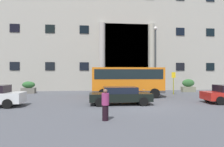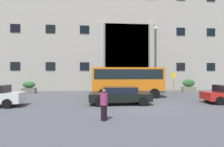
# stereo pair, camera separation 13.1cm
# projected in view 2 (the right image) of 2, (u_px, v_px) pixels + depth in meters

# --- Properties ---
(ground_plane) EXTENTS (80.00, 64.00, 0.12)m
(ground_plane) POSITION_uv_depth(u_px,v_px,m) (141.00, 107.00, 14.08)
(ground_plane) COLOR #4C4E55
(office_building_facade) EXTENTS (43.41, 9.63, 14.52)m
(office_building_facade) POSITION_uv_depth(u_px,v_px,m) (114.00, 41.00, 31.48)
(office_building_facade) COLOR #ADAA9E
(office_building_facade) RESTS_ON ground_plane
(orange_minibus) EXTENTS (6.75, 2.79, 2.82)m
(orange_minibus) POSITION_uv_depth(u_px,v_px,m) (127.00, 80.00, 19.56)
(orange_minibus) COLOR orange
(orange_minibus) RESTS_ON ground_plane
(bus_stop_sign) EXTENTS (0.44, 0.08, 2.40)m
(bus_stop_sign) POSITION_uv_depth(u_px,v_px,m) (174.00, 81.00, 21.90)
(bus_stop_sign) COLOR #969813
(bus_stop_sign) RESTS_ON ground_plane
(hedge_planter_entrance_right) EXTENTS (1.61, 0.73, 1.57)m
(hedge_planter_entrance_right) POSITION_uv_depth(u_px,v_px,m) (189.00, 86.00, 25.02)
(hedge_planter_entrance_right) COLOR gray
(hedge_planter_entrance_right) RESTS_ON ground_plane
(hedge_planter_entrance_left) EXTENTS (1.81, 0.92, 1.36)m
(hedge_planter_entrance_left) POSITION_uv_depth(u_px,v_px,m) (115.00, 87.00, 24.55)
(hedge_planter_entrance_left) COLOR slate
(hedge_planter_entrance_left) RESTS_ON ground_plane
(hedge_planter_east) EXTENTS (1.48, 0.90, 1.36)m
(hedge_planter_east) POSITION_uv_depth(u_px,v_px,m) (29.00, 88.00, 23.30)
(hedge_planter_east) COLOR slate
(hedge_planter_east) RESTS_ON ground_plane
(parked_hatchback_near) EXTENTS (4.48, 2.05, 1.28)m
(parked_hatchback_near) POSITION_uv_depth(u_px,v_px,m) (120.00, 95.00, 14.92)
(parked_hatchback_near) COLOR black
(parked_hatchback_near) RESTS_ON ground_plane
(scooter_by_planter) EXTENTS (1.92, 0.59, 0.89)m
(scooter_by_planter) POSITION_uv_depth(u_px,v_px,m) (137.00, 95.00, 17.37)
(scooter_by_planter) COLOR black
(scooter_by_planter) RESTS_ON ground_plane
(pedestrian_man_crossing) EXTENTS (0.36, 0.36, 1.52)m
(pedestrian_man_crossing) POSITION_uv_depth(u_px,v_px,m) (104.00, 105.00, 9.81)
(pedestrian_man_crossing) COLOR black
(pedestrian_man_crossing) RESTS_ON ground_plane
(lamppost_plaza_centre) EXTENTS (0.40, 0.40, 7.50)m
(lamppost_plaza_centre) POSITION_uv_depth(u_px,v_px,m) (156.00, 55.00, 22.70)
(lamppost_plaza_centre) COLOR #353A3D
(lamppost_plaza_centre) RESTS_ON ground_plane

